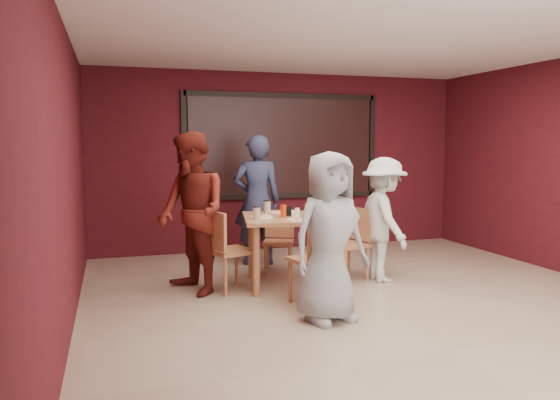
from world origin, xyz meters
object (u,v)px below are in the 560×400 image
object	(u,v)px
chair_right	(352,239)
diner_right	(384,219)
chair_left	(225,246)
dining_table	(289,225)
chair_front	(319,255)
diner_back	(257,200)
diner_front	(329,237)
diner_left	(192,213)
chair_back	(279,237)

from	to	relation	value
chair_right	diner_right	distance (m)	0.46
chair_left	dining_table	bearing A→B (deg)	3.01
chair_front	diner_back	distance (m)	2.16
dining_table	diner_front	bearing A→B (deg)	-91.60
dining_table	diner_left	bearing A→B (deg)	179.34
chair_back	diner_right	distance (m)	1.42
chair_left	diner_front	size ratio (longest dim) A/B	0.58
diner_left	diner_right	size ratio (longest dim) A/B	1.20
chair_front	diner_back	world-z (taller)	diner_back
chair_front	diner_back	bearing A→B (deg)	92.91
chair_back	diner_back	size ratio (longest dim) A/B	0.44
chair_left	diner_left	bearing A→B (deg)	171.44
diner_back	diner_front	bearing A→B (deg)	103.00
diner_left	chair_left	bearing A→B (deg)	62.13
chair_back	chair_left	size ratio (longest dim) A/B	0.86
chair_right	diner_front	bearing A→B (deg)	-122.27
chair_front	diner_right	world-z (taller)	diner_right
diner_back	diner_left	xyz separation A→B (m)	(-1.08, -1.24, 0.01)
dining_table	chair_left	bearing A→B (deg)	-176.99
chair_front	diner_right	bearing A→B (deg)	33.76
diner_back	diner_left	distance (m)	1.65
dining_table	chair_back	world-z (taller)	dining_table
chair_front	diner_left	size ratio (longest dim) A/B	0.52
chair_right	diner_back	distance (m)	1.54
dining_table	diner_back	size ratio (longest dim) A/B	0.68
chair_back	diner_left	distance (m)	1.53
chair_back	diner_left	size ratio (longest dim) A/B	0.44
diner_left	diner_right	distance (m)	2.34
chair_right	diner_front	distance (m)	1.72
chair_front	chair_back	size ratio (longest dim) A/B	1.19
diner_front	diner_right	bearing A→B (deg)	32.23
chair_front	chair_right	xyz separation A→B (m)	(0.82, 0.96, -0.04)
diner_back	diner_left	bearing A→B (deg)	61.32
diner_front	chair_back	bearing A→B (deg)	73.23
dining_table	diner_left	xyz separation A→B (m)	(-1.15, 0.01, 0.19)
diner_back	diner_left	world-z (taller)	diner_left
diner_front	diner_left	xyz separation A→B (m)	(-1.11, 1.35, 0.11)
diner_back	diner_right	size ratio (longest dim) A/B	1.19
dining_table	chair_right	world-z (taller)	dining_table
chair_front	chair_left	size ratio (longest dim) A/B	1.03
dining_table	diner_front	world-z (taller)	diner_front
diner_front	diner_right	world-z (taller)	diner_front
chair_back	chair_left	world-z (taller)	chair_left
dining_table	chair_left	size ratio (longest dim) A/B	1.32
chair_left	diner_front	world-z (taller)	diner_front
diner_left	diner_right	world-z (taller)	diner_left
dining_table	chair_right	distance (m)	0.90
diner_left	chair_front	bearing A→B (deg)	34.13
chair_front	chair_left	bearing A→B (deg)	135.03
chair_right	chair_back	bearing A→B (deg)	138.70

